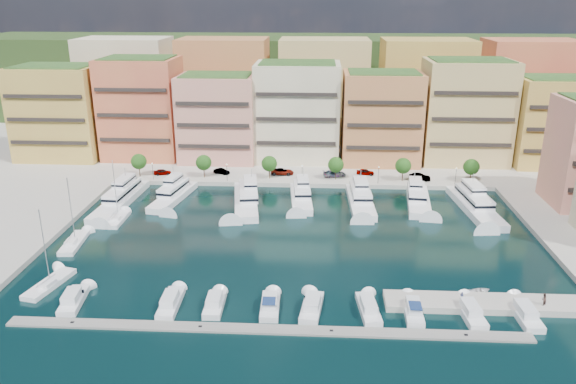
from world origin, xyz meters
The scene contains 57 objects.
ground centered at (0.00, 0.00, 0.00)m, with size 400.00×400.00×0.00m, color black.
north_quay centered at (0.00, 62.00, 0.00)m, with size 220.00×64.00×2.00m, color #9E998E.
hillside centered at (0.00, 110.00, 0.00)m, with size 240.00×40.00×58.00m, color #233A17.
south_pontoon centered at (-3.00, -30.00, 0.00)m, with size 72.00×2.20×0.35m, color gray.
finger_pier centered at (30.00, -22.00, 0.00)m, with size 32.00×5.00×2.00m, color #9E998E.
apartment_0 centered at (-66.00, 49.99, 13.31)m, with size 22.00×16.50×24.80m.
apartment_1 centered at (-44.00, 51.99, 14.31)m, with size 20.00×16.50×26.80m.
apartment_2 centered at (-23.00, 49.99, 12.31)m, with size 20.00×15.50×22.80m.
apartment_3 centered at (-2.00, 51.99, 13.81)m, with size 22.00×16.50×25.80m.
apartment_4 centered at (20.00, 49.99, 12.81)m, with size 20.00×15.50×23.80m.
apartment_5 centered at (42.00, 51.99, 14.31)m, with size 22.00×16.50×26.80m.
apartment_6 centered at (64.00, 49.99, 12.31)m, with size 20.00×15.50×22.80m.
backblock_0 centered at (-55.00, 74.00, 16.00)m, with size 26.00×18.00×30.00m, color #F7E5BF.
backblock_1 centered at (-25.00, 74.00, 16.00)m, with size 26.00×18.00×30.00m, color #C17348.
backblock_2 centered at (5.00, 74.00, 16.00)m, with size 26.00×18.00×30.00m, color tan.
backblock_3 centered at (35.00, 74.00, 16.00)m, with size 26.00×18.00×30.00m, color gold.
backblock_4 centered at (65.00, 74.00, 16.00)m, with size 26.00×18.00×30.00m, color #D77D47.
tree_0 centered at (-40.00, 33.50, 4.74)m, with size 3.80×3.80×5.65m.
tree_1 centered at (-24.00, 33.50, 4.74)m, with size 3.80×3.80×5.65m.
tree_2 centered at (-8.00, 33.50, 4.74)m, with size 3.80×3.80×5.65m.
tree_3 centered at (8.00, 33.50, 4.74)m, with size 3.80×3.80×5.65m.
tree_4 centered at (24.00, 33.50, 4.74)m, with size 3.80×3.80×5.65m.
tree_5 centered at (40.00, 33.50, 4.74)m, with size 3.80×3.80×5.65m.
lamppost_0 centered at (-36.00, 31.20, 3.83)m, with size 0.30×0.30×4.20m.
lamppost_1 centered at (-18.00, 31.20, 3.83)m, with size 0.30×0.30×4.20m.
lamppost_2 centered at (0.00, 31.20, 3.83)m, with size 0.30×0.30×4.20m.
lamppost_3 centered at (18.00, 31.20, 3.83)m, with size 0.30×0.30×4.20m.
lamppost_4 centered at (36.00, 31.20, 3.83)m, with size 0.30×0.30×4.20m.
yacht_0 centered at (-39.27, 17.56, 1.21)m, with size 5.88×25.21×7.30m.
yacht_1 centered at (-28.28, 20.43, 1.09)m, with size 7.39×19.05×7.30m.
yacht_2 centered at (-11.85, 18.92, 1.21)m, with size 7.91×22.47×7.30m.
yacht_3 centered at (0.13, 21.08, 1.21)m, with size 5.65×17.59×7.30m.
yacht_4 centered at (13.10, 19.80, 1.09)m, with size 5.67×20.16×7.30m.
yacht_5 centered at (25.71, 20.73, 1.21)m, with size 6.51×18.45×7.30m.
yacht_6 centered at (37.13, 18.06, 1.21)m, with size 7.42×24.26×7.30m.
cruiser_0 centered at (-32.13, -24.59, 0.55)m, with size 3.64×8.29×2.55m.
cruiser_2 centered at (-17.51, -24.59, 0.55)m, with size 2.78×8.59×2.55m.
cruiser_3 centered at (-10.97, -24.58, 0.55)m, with size 2.71×7.20×2.55m.
cruiser_4 centered at (-2.83, -24.60, 0.57)m, with size 2.85×7.59×2.66m.
cruiser_5 centered at (3.24, -24.59, 0.55)m, with size 3.60×8.37×2.55m.
cruiser_6 centered at (11.42, -24.59, 0.55)m, with size 3.41×8.67×2.55m.
cruiser_7 centered at (17.76, -24.61, 0.57)m, with size 2.68×8.21×2.66m.
cruiser_8 centered at (25.84, -24.59, 0.55)m, with size 3.32×8.62×2.55m.
cruiser_9 centered at (33.45, -24.60, 0.55)m, with size 3.07×9.00×2.55m.
sailboat_1 centered at (-40.63, -4.42, 0.31)m, with size 3.71×10.32×13.20m.
sailboat_0 centered at (-38.09, -19.76, 0.31)m, with size 4.89×10.44×13.20m.
sailboat_2 centered at (-36.48, 7.01, 0.32)m, with size 2.71×8.54×13.20m.
tender_2 centered at (28.97, -18.18, 0.37)m, with size 2.56×3.58×0.74m, color silver.
tender_1 centered at (25.32, -19.00, 0.37)m, with size 1.22×1.42×0.75m, color beige.
car_0 centered at (-34.77, 35.02, 1.72)m, with size 1.69×4.20×1.43m, color gray.
car_1 centered at (-20.23, 36.44, 1.68)m, with size 1.43×4.11×1.35m, color gray.
car_2 centered at (-5.06, 36.79, 1.78)m, with size 2.59×5.62×1.56m, color gray.
car_3 centered at (7.83, 35.82, 1.82)m, with size 2.29×5.63×1.63m, color gray.
car_4 centered at (15.48, 37.77, 1.74)m, with size 1.74×4.34×1.48m, color gray.
car_5 centered at (28.19, 34.04, 1.85)m, with size 1.79×5.13×1.69m, color gray.
person_0 centered at (24.98, -22.77, 1.87)m, with size 0.64×0.42×1.75m, color #242B49.
person_1 centered at (36.63, -22.76, 1.94)m, with size 0.91×0.71×1.87m, color #4A332C.
Camera 1 is at (3.78, -95.66, 43.53)m, focal length 35.00 mm.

